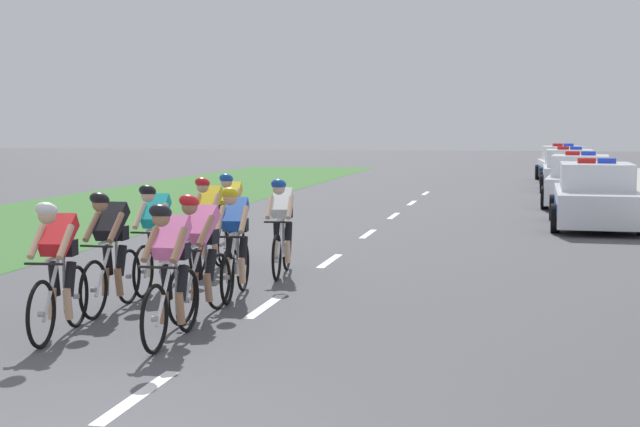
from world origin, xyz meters
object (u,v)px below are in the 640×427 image
Objects in this scene: cyclist_seventh at (209,223)px; police_car_second at (580,183)px; cyclist_fourth at (200,254)px; cyclist_eighth at (282,226)px; cyclist_ninth at (231,216)px; cyclist_sixth at (235,240)px; cyclist_third at (110,250)px; cyclist_fifth at (155,236)px; cyclist_lead at (58,267)px; cyclist_second at (171,271)px; police_car_furthest at (562,165)px; police_car_nearest at (595,198)px; police_car_third at (569,172)px.

police_car_second is at bearing 64.30° from cyclist_seventh.
cyclist_fourth and cyclist_eighth have the same top height.
cyclist_eighth is 1.00× the size of cyclist_ninth.
cyclist_sixth is 1.00× the size of cyclist_ninth.
cyclist_third is at bearing 175.69° from cyclist_fourth.
cyclist_eighth is at bearing 50.90° from cyclist_fifth.
cyclist_third is at bearing -92.61° from cyclist_seventh.
cyclist_lead is 1.00× the size of cyclist_second.
police_car_furthest is (6.63, 29.88, -0.11)m from cyclist_lead.
cyclist_fourth is at bearing 48.75° from cyclist_lead.
cyclist_fifth is 11.83m from police_car_nearest.
cyclist_eighth is 20.65m from police_car_third.
police_car_third is at bearing 89.99° from police_car_second.
cyclist_fourth is 1.00× the size of cyclist_eighth.
police_car_third is (0.00, 6.25, 0.00)m from police_car_second.
cyclist_sixth is 1.00× the size of cyclist_seventh.
cyclist_seventh is 0.39× the size of police_car_furthest.
cyclist_fourth is 12.52m from police_car_nearest.
police_car_furthest is at bearing 89.99° from police_car_second.
cyclist_fourth is 23.79m from police_car_third.
cyclist_ninth is at bearing -133.92° from police_car_nearest.
cyclist_fourth is at bearing -91.01° from cyclist_sixth.
cyclist_second is at bearing -75.32° from cyclist_seventh.
cyclist_lead is 4.71m from cyclist_eighth.
cyclist_third is 1.73m from cyclist_sixth.
police_car_third is at bearing 72.87° from cyclist_fifth.
police_car_third reaches higher than cyclist_third.
cyclist_eighth is 0.39× the size of police_car_nearest.
cyclist_second is 1.28m from cyclist_fourth.
cyclist_fourth is at bearing 96.15° from cyclist_second.
police_car_nearest is at bearing -90.00° from police_car_third.
police_car_second is (5.29, 13.71, -0.11)m from cyclist_eighth.
police_car_furthest is at bearing 78.20° from cyclist_eighth.
police_car_furthest reaches higher than cyclist_fifth.
police_car_furthest is at bearing 78.71° from cyclist_sixth.
police_car_second is (6.68, 16.81, -0.11)m from cyclist_third.
police_car_furthest is (5.47, 28.55, -0.11)m from cyclist_fourth.
cyclist_ninth is at bearing 89.21° from cyclist_lead.
cyclist_third is 1.22m from cyclist_fourth.
cyclist_lead and cyclist_sixth have the same top height.
cyclist_seventh is at bearing -89.46° from cyclist_ninth.
cyclist_second is 1.00× the size of cyclist_ninth.
police_car_nearest reaches higher than cyclist_third.
cyclist_fourth is at bearing -72.20° from cyclist_seventh.
cyclist_second is 4.76m from cyclist_seventh.
police_car_second is 11.65m from police_car_furthest.
police_car_nearest reaches higher than cyclist_seventh.
cyclist_second is 0.39× the size of police_car_nearest.
cyclist_seventh is 1.00× the size of cyclist_eighth.
police_car_second reaches higher than cyclist_ninth.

